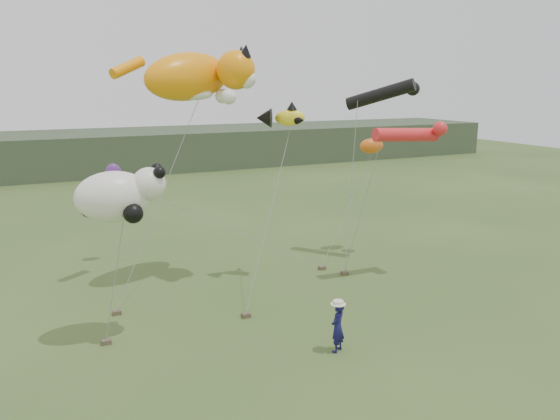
% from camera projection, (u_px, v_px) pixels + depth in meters
% --- Properties ---
extents(ground, '(120.00, 120.00, 0.00)m').
position_uv_depth(ground, '(342.00, 344.00, 19.10)').
color(ground, '#385123').
rests_on(ground, ground).
extents(headland, '(90.00, 13.00, 4.00)m').
position_uv_depth(headland, '(89.00, 153.00, 56.68)').
color(headland, '#2D3D28').
rests_on(headland, ground).
extents(festival_attendant, '(0.76, 0.70, 1.75)m').
position_uv_depth(festival_attendant, '(338.00, 327.00, 18.41)').
color(festival_attendant, '#131348').
rests_on(festival_attendant, ground).
extents(sandbag_anchors, '(11.68, 3.89, 0.17)m').
position_uv_depth(sandbag_anchors, '(239.00, 298.00, 22.96)').
color(sandbag_anchors, brown).
rests_on(sandbag_anchors, ground).
extents(cat_kite, '(6.01, 3.83, 2.61)m').
position_uv_depth(cat_kite, '(199.00, 76.00, 23.67)').
color(cat_kite, orange).
rests_on(cat_kite, ground).
extents(fish_kite, '(2.39, 1.57, 1.15)m').
position_uv_depth(fish_kite, '(280.00, 117.00, 24.19)').
color(fish_kite, yellow).
rests_on(fish_kite, ground).
extents(tube_kites, '(4.42, 5.68, 2.87)m').
position_uv_depth(tube_kites, '(397.00, 110.00, 26.03)').
color(tube_kites, black).
rests_on(tube_kites, ground).
extents(panda_kite, '(3.05, 1.97, 1.89)m').
position_uv_depth(panda_kite, '(120.00, 195.00, 18.51)').
color(panda_kite, white).
rests_on(panda_kite, ground).
extents(misc_kites, '(13.84, 4.56, 2.06)m').
position_uv_depth(misc_kites, '(290.00, 155.00, 28.28)').
color(misc_kites, orange).
rests_on(misc_kites, ground).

